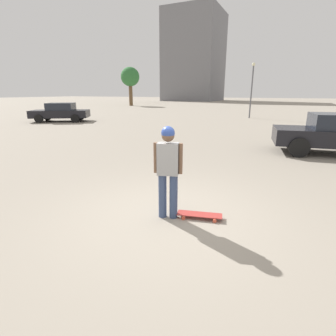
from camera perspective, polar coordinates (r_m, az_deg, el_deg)
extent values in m
plane|color=gray|center=(4.89, 0.00, -10.56)|extent=(220.00, 220.00, 0.00)
cylinder|color=#38476B|center=(4.73, -1.20, -6.07)|extent=(0.14, 0.14, 0.81)
cylinder|color=#38476B|center=(4.70, 1.21, -6.22)|extent=(0.14, 0.14, 0.81)
cube|color=#999999|center=(4.50, 0.00, 1.97)|extent=(0.40, 0.29, 0.56)
cylinder|color=brown|center=(4.54, -2.71, 2.25)|extent=(0.07, 0.07, 0.53)
cylinder|color=brown|center=(4.47, 2.75, 2.03)|extent=(0.07, 0.07, 0.53)
sphere|color=brown|center=(4.42, 0.00, 7.13)|extent=(0.22, 0.22, 0.22)
sphere|color=#2D4799|center=(4.41, 0.00, 7.62)|extent=(0.23, 0.23, 0.23)
cube|color=#A5332D|center=(4.84, 6.87, -9.99)|extent=(0.84, 0.40, 0.01)
cylinder|color=#D14C33|center=(4.77, 3.39, -10.82)|extent=(0.07, 0.04, 0.07)
cylinder|color=#D14C33|center=(5.00, 3.81, -9.54)|extent=(0.07, 0.04, 0.07)
cylinder|color=#D14C33|center=(4.74, 10.09, -11.28)|extent=(0.07, 0.04, 0.07)
cylinder|color=#D14C33|center=(4.96, 10.19, -9.97)|extent=(0.07, 0.04, 0.07)
cube|color=black|center=(11.31, 32.36, 5.72)|extent=(4.28, 2.37, 0.58)
cylinder|color=black|center=(10.22, 26.65, 4.00)|extent=(0.71, 0.30, 0.69)
cylinder|color=black|center=(11.93, 25.24, 5.70)|extent=(0.71, 0.30, 0.69)
cube|color=black|center=(22.37, -22.40, 10.86)|extent=(4.58, 3.75, 0.56)
cube|color=#1E232D|center=(22.31, -22.29, 12.29)|extent=(2.49, 2.40, 0.54)
cylinder|color=black|center=(21.93, -26.31, 9.59)|extent=(0.63, 0.49, 0.61)
cylinder|color=black|center=(23.67, -24.78, 10.14)|extent=(0.63, 0.49, 0.61)
cylinder|color=black|center=(21.16, -19.57, 10.14)|extent=(0.63, 0.49, 0.61)
cylinder|color=black|center=(22.96, -18.50, 10.64)|extent=(0.63, 0.49, 0.61)
cube|color=slate|center=(74.91, 5.79, 22.84)|extent=(13.27, 14.54, 21.96)
cylinder|color=brown|center=(46.04, -8.10, 15.52)|extent=(0.60, 0.60, 3.59)
sphere|color=#2D6B33|center=(46.11, -8.25, 19.08)|extent=(3.06, 3.06, 3.06)
cylinder|color=#59595E|center=(24.53, 17.68, 15.37)|extent=(0.12, 0.12, 4.32)
sphere|color=beige|center=(24.63, 18.16, 20.66)|extent=(0.28, 0.28, 0.28)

